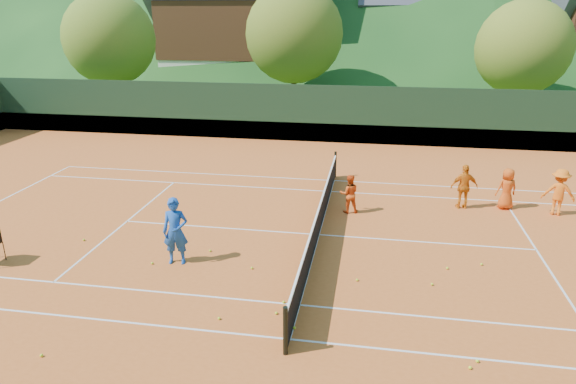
% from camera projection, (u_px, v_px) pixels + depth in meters
% --- Properties ---
extents(ground, '(400.00, 400.00, 0.00)m').
position_uv_depth(ground, '(319.00, 235.00, 16.01)').
color(ground, '#2B4E18').
rests_on(ground, ground).
extents(clay_court, '(40.00, 24.00, 0.02)m').
position_uv_depth(clay_court, '(319.00, 235.00, 16.00)').
color(clay_court, '#C2571F').
rests_on(clay_court, ground).
extents(coach, '(0.76, 0.56, 1.89)m').
position_uv_depth(coach, '(175.00, 231.00, 13.92)').
color(coach, '#194CA8').
rests_on(coach, clay_court).
extents(student_a, '(0.75, 0.63, 1.35)m').
position_uv_depth(student_a, '(349.00, 194.00, 17.58)').
color(student_a, '#EF5215').
rests_on(student_a, clay_court).
extents(student_b, '(0.98, 0.52, 1.59)m').
position_uv_depth(student_b, '(464.00, 187.00, 17.91)').
color(student_b, orange).
rests_on(student_b, clay_court).
extents(student_c, '(0.82, 0.65, 1.46)m').
position_uv_depth(student_c, '(507.00, 189.00, 17.90)').
color(student_c, '#D64E13').
rests_on(student_c, clay_court).
extents(student_d, '(1.15, 0.81, 1.62)m').
position_uv_depth(student_d, '(559.00, 192.00, 17.35)').
color(student_d, orange).
rests_on(student_d, clay_court).
extents(tennis_ball_1, '(0.07, 0.07, 0.07)m').
position_uv_depth(tennis_ball_1, '(41.00, 355.00, 10.34)').
color(tennis_ball_1, '#C0E826').
rests_on(tennis_ball_1, clay_court).
extents(tennis_ball_3, '(0.07, 0.07, 0.07)m').
position_uv_depth(tennis_ball_3, '(357.00, 280.00, 13.24)').
color(tennis_ball_3, '#C0E826').
rests_on(tennis_ball_3, clay_court).
extents(tennis_ball_5, '(0.07, 0.07, 0.07)m').
position_uv_depth(tennis_ball_5, '(284.00, 302.00, 12.23)').
color(tennis_ball_5, '#C0E826').
rests_on(tennis_ball_5, clay_court).
extents(tennis_ball_6, '(0.07, 0.07, 0.07)m').
position_uv_depth(tennis_ball_6, '(477.00, 361.00, 10.17)').
color(tennis_ball_6, '#C0E826').
rests_on(tennis_ball_6, clay_court).
extents(tennis_ball_7, '(0.07, 0.07, 0.07)m').
position_uv_depth(tennis_ball_7, '(210.00, 251.00, 14.86)').
color(tennis_ball_7, '#C0E826').
rests_on(tennis_ball_7, clay_court).
extents(tennis_ball_8, '(0.07, 0.07, 0.07)m').
position_uv_depth(tennis_ball_8, '(84.00, 240.00, 15.56)').
color(tennis_ball_8, '#C0E826').
rests_on(tennis_ball_8, clay_court).
extents(tennis_ball_9, '(0.07, 0.07, 0.07)m').
position_uv_depth(tennis_ball_9, '(294.00, 328.00, 11.24)').
color(tennis_ball_9, '#C0E826').
rests_on(tennis_ball_9, clay_court).
extents(tennis_ball_10, '(0.07, 0.07, 0.07)m').
position_uv_depth(tennis_ball_10, '(219.00, 318.00, 11.59)').
color(tennis_ball_10, '#C0E826').
rests_on(tennis_ball_10, clay_court).
extents(tennis_ball_11, '(0.07, 0.07, 0.07)m').
position_uv_depth(tennis_ball_11, '(252.00, 268.00, 13.86)').
color(tennis_ball_11, '#C0E826').
rests_on(tennis_ball_11, clay_court).
extents(tennis_ball_12, '(0.07, 0.07, 0.07)m').
position_uv_depth(tennis_ball_12, '(432.00, 284.00, 13.03)').
color(tennis_ball_12, '#C0E826').
rests_on(tennis_ball_12, clay_court).
extents(tennis_ball_13, '(0.07, 0.07, 0.07)m').
position_uv_depth(tennis_ball_13, '(152.00, 263.00, 14.12)').
color(tennis_ball_13, '#C0E826').
rests_on(tennis_ball_13, clay_court).
extents(tennis_ball_17, '(0.07, 0.07, 0.07)m').
position_uv_depth(tennis_ball_17, '(470.00, 368.00, 9.99)').
color(tennis_ball_17, '#C0E826').
rests_on(tennis_ball_17, clay_court).
extents(tennis_ball_18, '(0.07, 0.07, 0.07)m').
position_uv_depth(tennis_ball_18, '(482.00, 264.00, 14.06)').
color(tennis_ball_18, '#C0E826').
rests_on(tennis_ball_18, clay_court).
extents(tennis_ball_19, '(0.07, 0.07, 0.07)m').
position_uv_depth(tennis_ball_19, '(447.00, 268.00, 13.85)').
color(tennis_ball_19, '#C0E826').
rests_on(tennis_ball_19, clay_court).
extents(tennis_ball_20, '(0.07, 0.07, 0.07)m').
position_uv_depth(tennis_ball_20, '(276.00, 313.00, 11.79)').
color(tennis_ball_20, '#C0E826').
rests_on(tennis_ball_20, clay_court).
extents(court_lines, '(23.83, 11.03, 0.00)m').
position_uv_depth(court_lines, '(319.00, 235.00, 16.00)').
color(court_lines, white).
rests_on(court_lines, clay_court).
extents(tennis_net, '(0.10, 12.07, 1.10)m').
position_uv_depth(tennis_net, '(319.00, 220.00, 15.83)').
color(tennis_net, black).
rests_on(tennis_net, clay_court).
extents(perimeter_fence, '(40.40, 24.24, 3.00)m').
position_uv_depth(perimeter_fence, '(320.00, 197.00, 15.58)').
color(perimeter_fence, black).
rests_on(perimeter_fence, clay_court).
extents(chalet_left, '(13.80, 9.93, 12.92)m').
position_uv_depth(chalet_left, '(243.00, 23.00, 43.59)').
color(chalet_left, beige).
rests_on(chalet_left, ground).
extents(chalet_mid, '(12.65, 8.82, 11.45)m').
position_uv_depth(chalet_mid, '(432.00, 30.00, 44.98)').
color(chalet_mid, beige).
rests_on(chalet_mid, ground).
extents(tree_a, '(6.00, 6.00, 7.88)m').
position_uv_depth(tree_a, '(109.00, 39.00, 33.66)').
color(tree_a, '#3E2818').
rests_on(tree_a, ground).
extents(tree_b, '(6.40, 6.40, 8.40)m').
position_uv_depth(tree_b, '(294.00, 34.00, 33.49)').
color(tree_b, '#3E2918').
rests_on(tree_b, ground).
extents(tree_c, '(5.60, 5.60, 7.35)m').
position_uv_depth(tree_c, '(523.00, 48.00, 30.55)').
color(tree_c, '#3E2619').
rests_on(tree_c, ground).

